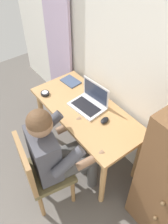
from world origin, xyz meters
TOP-DOWN VIEW (x-y plane):
  - wall_back at (0.00, 2.20)m, footprint 4.80×0.05m
  - curtain_panel at (-1.28, 2.13)m, footprint 0.54×0.03m
  - desk at (-0.34, 1.84)m, footprint 1.25×0.58m
  - chair at (-0.15, 1.18)m, footprint 0.48×0.47m
  - person_seated at (-0.12, 1.36)m, footprint 0.60×0.63m
  - laptop at (-0.37, 1.90)m, footprint 0.37×0.29m
  - computer_mouse at (-0.10, 1.88)m, footprint 0.08×0.11m
  - desk_clock at (-0.79, 1.63)m, footprint 0.09×0.09m
  - notebook_pad at (-0.81, 1.97)m, footprint 0.22×0.17m

SIDE VIEW (x-z plane):
  - chair at x=-0.15m, z-range 0.05..0.91m
  - desk at x=-0.34m, z-range 0.25..0.97m
  - person_seated at x=-0.12m, z-range 0.07..1.25m
  - notebook_pad at x=-0.81m, z-range 0.72..0.73m
  - desk_clock at x=-0.79m, z-range 0.72..0.75m
  - computer_mouse at x=-0.10m, z-range 0.72..0.75m
  - laptop at x=-0.37m, z-range 0.65..0.89m
  - curtain_panel at x=-1.28m, z-range 0.00..2.28m
  - wall_back at x=0.00m, z-range 0.00..2.50m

